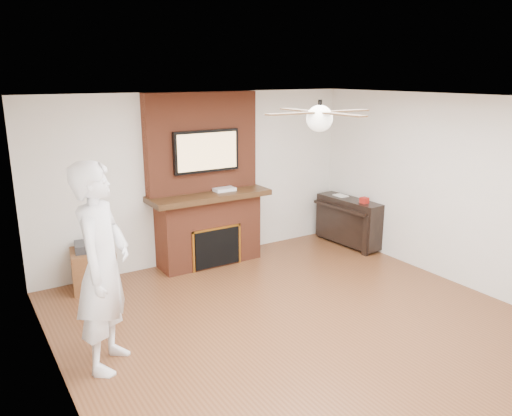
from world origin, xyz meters
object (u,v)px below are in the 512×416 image
side_table (94,267)px  person (103,267)px  piano (349,220)px  fireplace (206,197)px

side_table → person: bearing=-90.7°
side_table → piano: 4.04m
piano → side_table: bearing=168.8°
fireplace → piano: bearing=-13.3°
person → piano: bearing=-36.3°
fireplace → side_table: (-1.70, -0.07, -0.70)m
person → side_table: person is taller
fireplace → side_table: 1.84m
person → piano: 4.63m
fireplace → person: (-2.05, -1.98, 0.01)m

